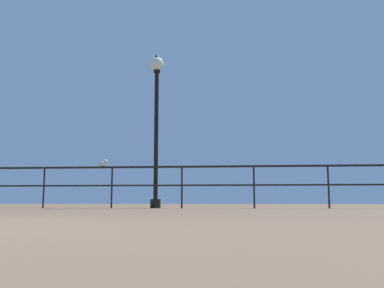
% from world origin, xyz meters
% --- Properties ---
extents(pier_railing, '(22.77, 0.05, 1.03)m').
position_xyz_m(pier_railing, '(0.00, 8.40, 0.76)').
color(pier_railing, black).
rests_on(pier_railing, ground_plane).
extents(lamppost_center, '(0.35, 0.35, 3.99)m').
position_xyz_m(lamppost_center, '(0.19, 8.61, 2.47)').
color(lamppost_center, black).
rests_on(lamppost_center, ground_plane).
extents(seagull_on_rail, '(0.31, 0.25, 0.17)m').
position_xyz_m(seagull_on_rail, '(-1.09, 8.39, 1.11)').
color(seagull_on_rail, silver).
rests_on(seagull_on_rail, pier_railing).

